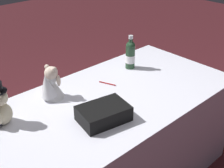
% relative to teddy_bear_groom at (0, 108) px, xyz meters
% --- Properties ---
extents(reception_table, '(1.86, 0.95, 0.79)m').
position_rel_teddy_bear_groom_xyz_m(reception_table, '(-0.70, 0.22, -0.51)').
color(reception_table, white).
rests_on(reception_table, ground_plane).
extents(teddy_bear_groom, '(0.15, 0.15, 0.28)m').
position_rel_teddy_bear_groom_xyz_m(teddy_bear_groom, '(0.00, 0.00, 0.00)').
color(teddy_bear_groom, beige).
rests_on(teddy_bear_groom, reception_table).
extents(teddy_bear_bride, '(0.21, 0.17, 0.24)m').
position_rel_teddy_bear_groom_xyz_m(teddy_bear_bride, '(-0.39, -0.05, -0.01)').
color(teddy_bear_bride, white).
rests_on(teddy_bear_bride, reception_table).
extents(champagne_bottle, '(0.08, 0.08, 0.28)m').
position_rel_teddy_bear_groom_xyz_m(champagne_bottle, '(-1.13, -0.02, 0.01)').
color(champagne_bottle, '#24432A').
rests_on(champagne_bottle, reception_table).
extents(signing_pen, '(0.06, 0.14, 0.01)m').
position_rel_teddy_bear_groom_xyz_m(signing_pen, '(-0.80, 0.07, -0.11)').
color(signing_pen, maroon).
rests_on(signing_pen, reception_table).
extents(gift_case_black, '(0.33, 0.26, 0.10)m').
position_rel_teddy_bear_groom_xyz_m(gift_case_black, '(-0.47, 0.39, -0.06)').
color(gift_case_black, black).
rests_on(gift_case_black, reception_table).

